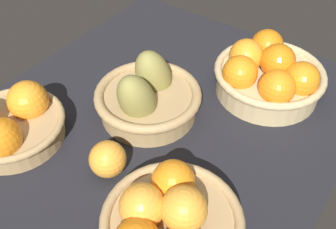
% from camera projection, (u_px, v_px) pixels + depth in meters
% --- Properties ---
extents(market_tray, '(0.84, 0.72, 0.03)m').
position_uv_depth(market_tray, '(158.00, 124.00, 0.83)').
color(market_tray, black).
rests_on(market_tray, ground).
extents(basket_near_right, '(0.24, 0.24, 0.12)m').
position_uv_depth(basket_near_right, '(268.00, 74.00, 0.85)').
color(basket_near_right, tan).
rests_on(basket_near_right, market_tray).
extents(basket_near_left, '(0.22, 0.22, 0.11)m').
position_uv_depth(basket_near_left, '(169.00, 223.00, 0.59)').
color(basket_near_left, tan).
rests_on(basket_near_left, market_tray).
extents(basket_center_pears, '(0.22, 0.22, 0.14)m').
position_uv_depth(basket_center_pears, '(147.00, 97.00, 0.80)').
color(basket_center_pears, tan).
rests_on(basket_center_pears, market_tray).
extents(basket_far_left, '(0.21, 0.21, 0.10)m').
position_uv_depth(basket_far_left, '(9.00, 124.00, 0.75)').
color(basket_far_left, tan).
rests_on(basket_far_left, market_tray).
extents(loose_orange_front_gap, '(0.07, 0.07, 0.07)m').
position_uv_depth(loose_orange_front_gap, '(108.00, 159.00, 0.70)').
color(loose_orange_front_gap, '#F49E33').
rests_on(loose_orange_front_gap, market_tray).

